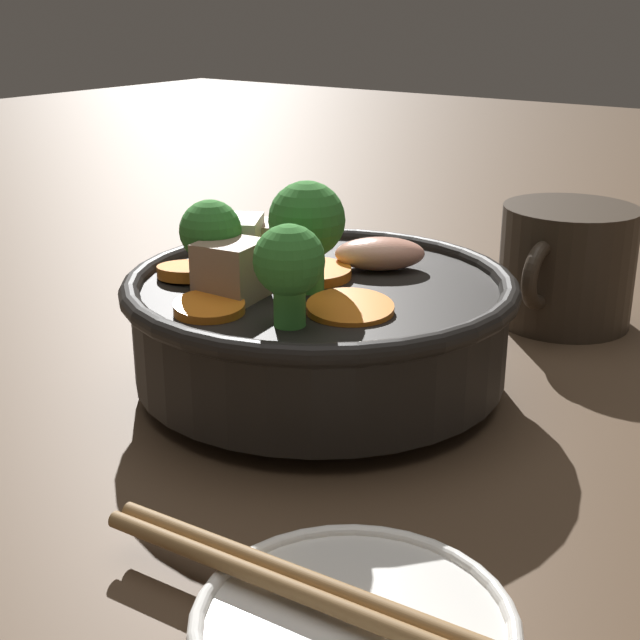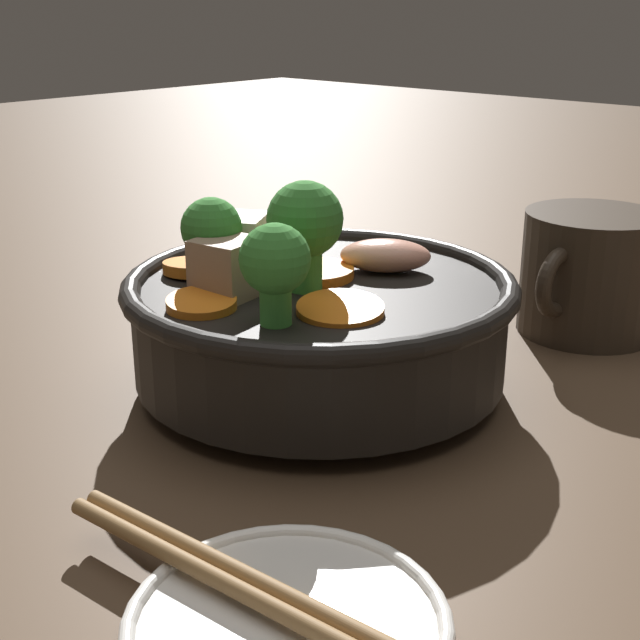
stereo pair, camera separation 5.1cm
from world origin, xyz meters
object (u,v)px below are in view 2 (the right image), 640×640
Objects in this scene: dark_mug at (589,273)px; chopsticks_pair at (287,606)px; stirfry_bowl at (317,314)px; side_saucer at (288,628)px.

dark_mug is 0.37m from chopsticks_pair.
chopsticks_pair is at bearing 39.57° from stirfry_bowl.
side_saucer is 1.02× the size of dark_mug.
stirfry_bowl reaches higher than side_saucer.
side_saucer is 0.37m from dark_mug.
chopsticks_pair reaches higher than side_saucer.
side_saucer is at bearing 39.57° from stirfry_bowl.
stirfry_bowl is 1.01× the size of chopsticks_pair.
stirfry_bowl is 0.23m from side_saucer.
chopsticks_pair is (0.00, 0.00, 0.01)m from side_saucer.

